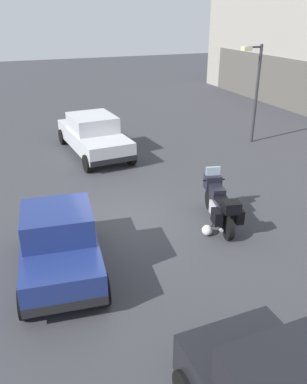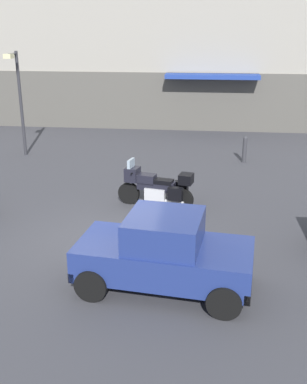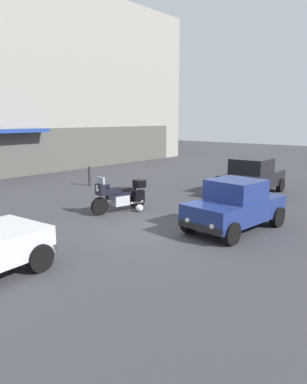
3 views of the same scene
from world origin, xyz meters
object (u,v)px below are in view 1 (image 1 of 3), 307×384
helmet (207,230)px  car_sedan_far (93,135)px  car_compact_side (60,242)px  streetlamp_curbside (254,84)px  motorcycle (220,203)px

helmet → car_sedan_far: 7.43m
helmet → car_compact_side: car_compact_side is taller
streetlamp_curbside → car_compact_side: bearing=-54.8°
motorcycle → car_sedan_far: bearing=27.1°
car_sedan_far → streetlamp_curbside: bearing=-103.1°
car_sedan_far → motorcycle: bearing=-170.2°
car_sedan_far → streetlamp_curbside: size_ratio=1.15×
car_compact_side → streetlamp_curbside: streetlamp_curbside is taller
streetlamp_curbside → helmet: bearing=-41.0°
motorcycle → car_sedan_far: 7.12m
helmet → car_compact_side: 3.80m
helmet → car_compact_side: size_ratio=0.08×
car_sedan_far → car_compact_side: bearing=156.7°
car_sedan_far → car_compact_side: (7.52, -2.56, -0.01)m
car_compact_side → helmet: bearing=-80.1°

